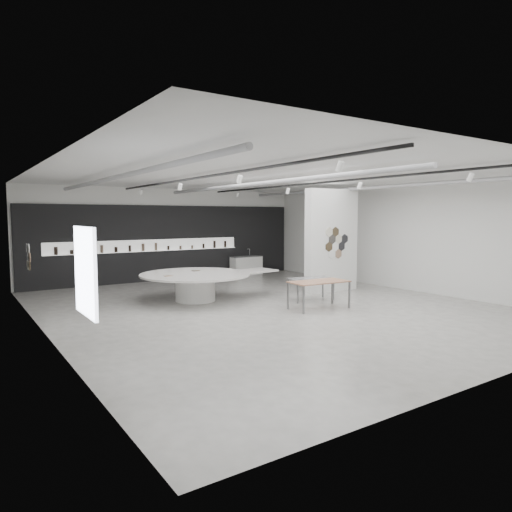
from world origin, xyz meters
TOP-DOWN VIEW (x-y plane):
  - room at (-0.09, -0.00)m, footprint 12.02×14.02m
  - back_wall_display at (-0.08, 6.93)m, footprint 11.80×0.27m
  - partition_column at (3.50, 1.00)m, footprint 2.20×0.38m
  - display_island at (-1.28, 1.97)m, footprint 4.66×3.79m
  - sample_table_wood at (1.05, -1.09)m, footprint 1.77×0.97m
  - sample_table_stone at (1.73, 0.04)m, footprint 1.47×0.90m
  - kitchen_counter at (3.47, 6.53)m, footprint 1.49×0.61m

SIDE VIEW (x-z plane):
  - kitchen_counter at x=3.47m, z-range -0.16..1.01m
  - display_island at x=-1.28m, z-range 0.13..1.01m
  - sample_table_stone at x=1.73m, z-range 0.29..1.00m
  - sample_table_wood at x=1.05m, z-range 0.34..1.14m
  - back_wall_display at x=-0.08m, z-range -0.01..3.09m
  - partition_column at x=3.50m, z-range 0.00..3.60m
  - room at x=-0.09m, z-range 0.16..3.98m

